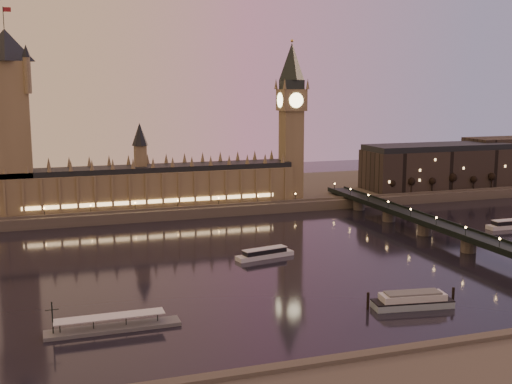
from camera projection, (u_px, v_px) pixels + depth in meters
ground at (279, 258)px, 302.72m from camera, size 700.00×700.00×0.00m
far_embankment at (238, 193)px, 465.89m from camera, size 560.00×130.00×6.00m
palace_of_westminster at (151, 181)px, 399.60m from camera, size 180.00×26.62×52.00m
victoria_tower at (9, 111)px, 367.19m from camera, size 31.68×31.68×118.00m
big_ben at (291, 111)px, 422.23m from camera, size 17.68×17.68×104.00m
westminster_bridge at (445, 233)px, 330.63m from camera, size 13.20×260.00×15.30m
city_block at (460, 164)px, 482.76m from camera, size 155.00×45.00×34.00m
bare_tree_0 at (392, 183)px, 441.37m from camera, size 5.44×5.44×11.07m
bare_tree_1 at (413, 182)px, 446.61m from camera, size 5.44×5.44×11.07m
bare_tree_2 at (434, 180)px, 451.84m from camera, size 5.44×5.44×11.07m
bare_tree_3 at (454, 179)px, 457.08m from camera, size 5.44×5.44×11.07m
bare_tree_4 at (473, 178)px, 462.32m from camera, size 5.44×5.44×11.07m
bare_tree_5 at (492, 177)px, 467.55m from camera, size 5.44×5.44×11.07m
cruise_boat_a at (265, 253)px, 303.23m from camera, size 29.65×11.99×4.64m
cruise_boat_b at (509, 224)px, 365.58m from camera, size 27.11×6.80×5.00m
moored_barge at (412, 300)px, 235.41m from camera, size 34.03×12.57×6.30m
pontoon_pier at (113, 326)px, 213.81m from camera, size 44.70×7.45×11.92m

